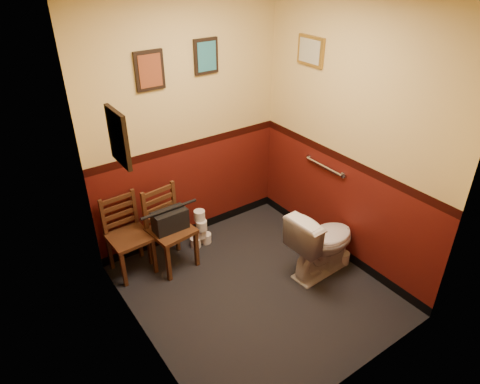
% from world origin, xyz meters
% --- Properties ---
extents(floor, '(2.20, 2.40, 0.00)m').
position_xyz_m(floor, '(0.00, 0.00, 0.00)').
color(floor, black).
rests_on(floor, ground).
extents(wall_back, '(2.20, 0.00, 2.70)m').
position_xyz_m(wall_back, '(0.00, 1.20, 1.35)').
color(wall_back, '#50120C').
rests_on(wall_back, ground).
extents(wall_front, '(2.20, 0.00, 2.70)m').
position_xyz_m(wall_front, '(0.00, -1.20, 1.35)').
color(wall_front, '#50120C').
rests_on(wall_front, ground).
extents(wall_left, '(0.00, 2.40, 2.70)m').
position_xyz_m(wall_left, '(-1.10, 0.00, 1.35)').
color(wall_left, '#50120C').
rests_on(wall_left, ground).
extents(wall_right, '(0.00, 2.40, 2.70)m').
position_xyz_m(wall_right, '(1.10, 0.00, 1.35)').
color(wall_right, '#50120C').
rests_on(wall_right, ground).
extents(grab_bar, '(0.05, 0.56, 0.06)m').
position_xyz_m(grab_bar, '(1.07, 0.25, 0.95)').
color(grab_bar, silver).
rests_on(grab_bar, wall_right).
extents(framed_print_back_a, '(0.28, 0.04, 0.36)m').
position_xyz_m(framed_print_back_a, '(-0.35, 1.18, 1.95)').
color(framed_print_back_a, black).
rests_on(framed_print_back_a, wall_back).
extents(framed_print_back_b, '(0.26, 0.04, 0.34)m').
position_xyz_m(framed_print_back_b, '(0.25, 1.18, 2.00)').
color(framed_print_back_b, black).
rests_on(framed_print_back_b, wall_back).
extents(framed_print_left, '(0.04, 0.30, 0.38)m').
position_xyz_m(framed_print_left, '(-1.08, 0.10, 1.85)').
color(framed_print_left, black).
rests_on(framed_print_left, wall_left).
extents(framed_print_right, '(0.04, 0.34, 0.28)m').
position_xyz_m(framed_print_right, '(1.08, 0.60, 2.05)').
color(framed_print_right, olive).
rests_on(framed_print_right, wall_right).
extents(toilet, '(0.76, 0.45, 0.73)m').
position_xyz_m(toilet, '(0.72, -0.15, 0.37)').
color(toilet, white).
rests_on(toilet, floor).
extents(toilet_brush, '(0.13, 0.13, 0.46)m').
position_xyz_m(toilet_brush, '(1.02, -0.20, 0.07)').
color(toilet_brush, silver).
rests_on(toilet_brush, floor).
extents(chair_left, '(0.40, 0.40, 0.83)m').
position_xyz_m(chair_left, '(-0.85, 1.00, 0.42)').
color(chair_left, '#532F18').
rests_on(chair_left, floor).
extents(chair_right, '(0.45, 0.45, 0.87)m').
position_xyz_m(chair_right, '(-0.46, 0.85, 0.44)').
color(chair_right, '#532F18').
rests_on(chair_right, floor).
extents(handbag, '(0.35, 0.18, 0.25)m').
position_xyz_m(handbag, '(-0.46, 0.81, 0.56)').
color(handbag, black).
rests_on(handbag, chair_right).
extents(tp_stack, '(0.26, 0.16, 0.44)m').
position_xyz_m(tp_stack, '(-0.05, 0.94, 0.19)').
color(tp_stack, silver).
rests_on(tp_stack, floor).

